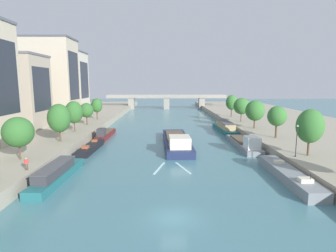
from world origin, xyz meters
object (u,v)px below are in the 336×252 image
Objects in this scene: tree_left_third at (18,132)px; tree_right_second at (310,126)px; tree_right_end_of_row at (232,102)px; moored_boat_left_upstream at (105,134)px; bridge_far at (167,100)px; moored_boat_right_downstream at (225,127)px; barge_midriver at (177,141)px; tree_left_midway at (59,118)px; lamppost_right_bank at (297,140)px; moored_boat_left_midway at (91,147)px; tree_left_far at (86,110)px; moored_boat_right_near at (288,175)px; tree_right_distant at (241,106)px; tree_right_nearest at (255,111)px; moored_boat_left_end at (57,173)px; tree_left_distant at (97,105)px; tree_left_past_mid at (74,112)px; person_on_quay at (26,163)px; tree_right_far at (277,116)px.

tree_right_second reaches higher than tree_left_third.
tree_right_end_of_row is at bearing 89.87° from tree_right_second.
tree_right_second is at bearing -90.13° from tree_right_end_of_row.
bridge_far is at bearing 78.17° from moored_boat_left_upstream.
barge_midriver is at bearing -128.76° from moored_boat_right_downstream.
lamppost_right_bank is at bearing -16.15° from tree_left_midway.
moored_boat_left_midway is 2.09× the size of tree_left_far.
tree_right_distant is at bearing 82.69° from moored_boat_right_near.
tree_right_nearest is at bearing 84.94° from lamppost_right_bank.
tree_right_end_of_row reaches higher than moored_boat_left_end.
moored_boat_right_near is 2.38× the size of tree_right_distant.
tree_left_distant is at bearing 101.72° from moored_boat_left_midway.
tree_left_distant reaches higher than moored_boat_left_midway.
moored_boat_left_upstream reaches higher than moored_boat_left_midway.
tree_right_distant reaches higher than moored_boat_left_upstream.
tree_right_distant is (5.51, 42.95, 5.60)m from moored_boat_right_near.
tree_right_end_of_row reaches higher than tree_left_far.
moored_boat_right_downstream is 38.87m from tree_left_distant.
tree_right_distant is at bearing 49.75° from moored_boat_left_end.
tree_left_midway is (-5.64, 16.33, 5.31)m from moored_boat_left_end.
tree_left_past_mid is 46.14m from lamppost_right_bank.
tree_left_midway reaches higher than person_on_quay.
tree_left_third is 0.97× the size of tree_right_far.
tree_right_far reaches higher than moored_boat_left_midway.
moored_boat_left_end is 2.05× the size of tree_left_midway.
tree_right_distant reaches higher than moored_boat_left_midway.
tree_right_end_of_row is (5.54, 54.66, 5.81)m from moored_boat_right_near.
tree_left_past_mid is 0.97× the size of tree_right_second.
tree_left_third is at bearing -177.91° from tree_right_second.
tree_left_far is at bearing -108.72° from bridge_far.
bridge_far is (20.82, 84.79, -1.82)m from tree_left_midway.
moored_boat_left_upstream is at bearing -50.76° from tree_left_far.
tree_right_second is 1.00× the size of tree_right_end_of_row.
barge_midriver is at bearing 46.47° from person_on_quay.
barge_midriver is 24.72m from tree_left_past_mid.
moored_boat_left_end is at bearing 18.85° from person_on_quay.
tree_right_far is 11.76m from tree_right_nearest.
bridge_far is at bearing 79.95° from moored_boat_left_midway.
moored_boat_right_near is 2.26× the size of tree_right_second.
moored_boat_right_downstream is 38.58m from tree_left_past_mid.
tree_left_far reaches higher than moored_boat_right_near.
tree_right_second is 49.20m from tree_right_end_of_row.
tree_left_far is 3.58× the size of person_on_quay.
tree_right_far is at bearing -89.03° from tree_right_end_of_row.
tree_left_far is (-37.33, 37.24, 5.02)m from moored_boat_right_near.
tree_left_past_mid is 1.02× the size of tree_right_distant.
tree_left_past_mid is at bearing 103.26° from moored_boat_left_end.
moored_boat_left_end is 9.23m from tree_left_third.
moored_boat_left_end is 34.60m from lamppost_right_bank.
tree_left_distant is 1.33× the size of lamppost_right_bank.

